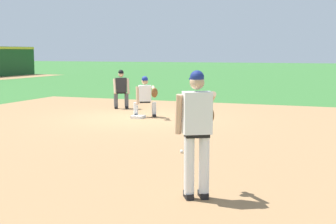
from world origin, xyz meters
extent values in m
plane|color=#336B2D|center=(0.00, 0.00, 0.00)|extent=(160.00, 160.00, 0.00)
cube|color=#9E754C|center=(-3.65, -2.11, 0.00)|extent=(18.00, 18.00, 0.01)
cube|color=white|center=(0.00, 0.00, 0.04)|extent=(0.38, 0.38, 0.09)
sphere|color=white|center=(-4.46, -3.02, 0.04)|extent=(0.07, 0.07, 0.07)
cube|color=black|center=(-7.33, -4.11, 0.04)|extent=(0.28, 0.23, 0.09)
cylinder|color=white|center=(-7.36, -4.13, 0.50)|extent=(0.15, 0.15, 0.84)
cube|color=black|center=(-7.22, -4.30, 0.04)|extent=(0.28, 0.23, 0.09)
cylinder|color=white|center=(-7.25, -4.32, 0.50)|extent=(0.15, 0.15, 0.84)
cube|color=black|center=(-7.31, -4.23, 0.94)|extent=(0.34, 0.39, 0.06)
cube|color=white|center=(-7.31, -4.23, 1.26)|extent=(0.41, 0.47, 0.60)
sphere|color=tan|center=(-7.29, -4.22, 1.69)|extent=(0.21, 0.21, 0.21)
sphere|color=navy|center=(-7.29, -4.22, 1.76)|extent=(0.20, 0.20, 0.20)
cube|color=navy|center=(-7.21, -4.17, 1.74)|extent=(0.18, 0.20, 0.02)
cylinder|color=tan|center=(-7.37, -3.97, 1.23)|extent=(0.21, 0.17, 0.59)
cylinder|color=tan|center=(-6.92, -4.29, 1.35)|extent=(0.50, 0.34, 0.41)
ellipsoid|color=brown|center=(-6.85, -4.25, 1.19)|extent=(0.36, 0.32, 0.34)
cube|color=black|center=(0.45, -0.37, 0.04)|extent=(0.28, 0.22, 0.09)
cylinder|color=white|center=(0.49, -0.36, 0.28)|extent=(0.15, 0.15, 0.40)
cube|color=black|center=(0.17, 0.15, 0.04)|extent=(0.28, 0.22, 0.09)
cylinder|color=white|center=(0.20, 0.17, 0.28)|extent=(0.15, 0.15, 0.40)
cube|color=black|center=(0.34, -0.09, 0.50)|extent=(0.34, 0.39, 0.06)
cube|color=white|center=(0.34, -0.09, 0.78)|extent=(0.40, 0.47, 0.52)
sphere|color=tan|center=(0.33, -0.10, 1.17)|extent=(0.21, 0.21, 0.21)
sphere|color=navy|center=(0.33, -0.10, 1.24)|extent=(0.20, 0.20, 0.20)
cube|color=navy|center=(0.25, -0.14, 1.22)|extent=(0.18, 0.20, 0.02)
cylinder|color=tan|center=(0.10, -0.51, 0.92)|extent=(0.56, 0.36, 0.24)
cylinder|color=tan|center=(0.14, 0.08, 0.72)|extent=(0.25, 0.19, 0.58)
ellipsoid|color=brown|center=(-0.09, -0.61, 0.85)|extent=(0.29, 0.28, 0.35)
cube|color=black|center=(2.21, 1.47, 0.04)|extent=(0.28, 0.23, 0.09)
cylinder|color=#515154|center=(2.25, 1.49, 0.33)|extent=(0.15, 0.15, 0.50)
cube|color=black|center=(2.00, 1.81, 0.04)|extent=(0.28, 0.23, 0.09)
cylinder|color=#515154|center=(2.04, 1.83, 0.33)|extent=(0.15, 0.15, 0.50)
cube|color=black|center=(2.14, 1.66, 0.60)|extent=(0.35, 0.39, 0.06)
cube|color=#232326|center=(2.14, 1.66, 0.89)|extent=(0.42, 0.47, 0.54)
sphere|color=#DBB28E|center=(2.12, 1.65, 1.29)|extent=(0.21, 0.21, 0.21)
sphere|color=black|center=(2.12, 1.65, 1.36)|extent=(0.20, 0.20, 0.20)
cube|color=black|center=(2.05, 1.60, 1.34)|extent=(0.18, 0.20, 0.02)
cylinder|color=#DBB28E|center=(2.15, 1.37, 0.86)|extent=(0.32, 0.25, 0.56)
cylinder|color=#DBB28E|center=(1.88, 1.80, 0.86)|extent=(0.32, 0.25, 0.56)
camera|label=1|loc=(-13.59, -6.16, 2.11)|focal=50.00mm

